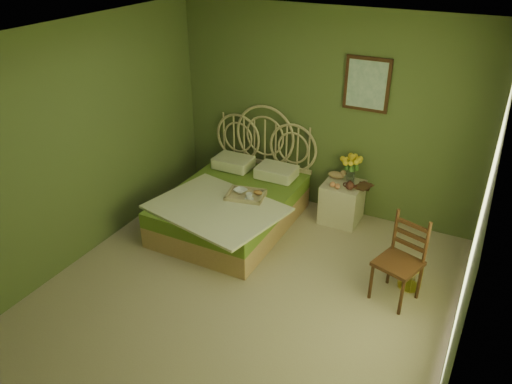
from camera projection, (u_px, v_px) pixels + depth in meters
The scene contains 14 objects.
floor at pixel (240, 300), 5.12m from camera, with size 4.50×4.50×0.00m, color tan.
ceiling at pixel (235, 41), 3.89m from camera, with size 4.50×4.50×0.00m, color silver.
wall_back at pixel (325, 114), 6.27m from camera, with size 4.00×4.00×0.00m, color #505F32.
wall_left at pixel (74, 148), 5.31m from camera, with size 4.50×4.50×0.00m, color #505F32.
wall_right at pixel (474, 245), 3.70m from camera, with size 4.50×4.50×0.00m, color #505F32.
wall_art at pixel (367, 84), 5.83m from camera, with size 0.54×0.04×0.64m.
bed at pixel (233, 203), 6.31m from camera, with size 1.66×2.09×1.29m.
nightstand at pixel (343, 196), 6.35m from camera, with size 0.48×0.48×0.96m.
chair at pixel (401, 254), 4.97m from camera, with size 0.51×0.51×0.91m.
birdcage at pixel (411, 273), 5.23m from camera, with size 0.23×0.23×0.35m.
book_lower at pixel (358, 185), 6.20m from camera, with size 0.16×0.21×0.02m, color #381E0F.
book_upper at pixel (358, 184), 6.19m from camera, with size 0.17×0.23×0.02m, color #472819.
cereal_bowl at pixel (240, 191), 6.11m from camera, with size 0.16×0.16×0.04m, color white.
coffee_cup at pixel (249, 196), 5.94m from camera, with size 0.08×0.08×0.08m, color white.
Camera 1 is at (1.96, -3.47, 3.41)m, focal length 35.00 mm.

